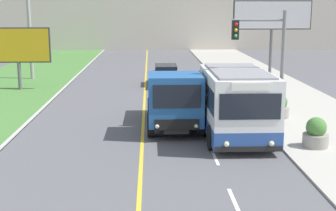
% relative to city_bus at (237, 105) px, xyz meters
% --- Properties ---
extents(city_bus, '(2.71, 5.37, 2.96)m').
position_rel_city_bus_xyz_m(city_bus, '(0.00, 0.00, 0.00)').
color(city_bus, white).
rests_on(city_bus, ground_plane).
extents(dump_truck, '(2.43, 6.08, 2.68)m').
position_rel_city_bus_xyz_m(dump_truck, '(-2.53, 1.49, -0.15)').
color(dump_truck, black).
rests_on(dump_truck, ground_plane).
extents(car_distant, '(1.80, 4.30, 1.45)m').
position_rel_city_bus_xyz_m(car_distant, '(-2.49, 14.09, -0.81)').
color(car_distant, black).
rests_on(car_distant, ground_plane).
extents(utility_pole_far, '(1.80, 0.28, 9.68)m').
position_rel_city_bus_xyz_m(utility_pole_far, '(-12.80, 17.55, 3.40)').
color(utility_pole_far, '#9E9E99').
rests_on(utility_pole_far, ground_plane).
extents(traffic_light_mast, '(2.28, 0.32, 5.36)m').
position_rel_city_bus_xyz_m(traffic_light_mast, '(1.33, 0.59, 1.94)').
color(traffic_light_mast, slate).
rests_on(traffic_light_mast, ground_plane).
extents(billboard_large, '(6.11, 0.24, 6.00)m').
position_rel_city_bus_xyz_m(billboard_large, '(5.93, 17.61, 3.19)').
color(billboard_large, '#59595B').
rests_on(billboard_large, ground_plane).
extents(billboard_small, '(4.33, 0.24, 4.18)m').
position_rel_city_bus_xyz_m(billboard_small, '(-12.40, 12.56, 1.42)').
color(billboard_small, '#59595B').
rests_on(billboard_small, ground_plane).
extents(planter_round_near, '(1.01, 1.01, 1.20)m').
position_rel_city_bus_xyz_m(planter_round_near, '(2.90, -1.48, -0.89)').
color(planter_round_near, gray).
rests_on(planter_round_near, sidewalk_right).
extents(planter_round_second, '(0.98, 0.98, 1.18)m').
position_rel_city_bus_xyz_m(planter_round_second, '(2.83, 3.56, -0.90)').
color(planter_round_second, gray).
rests_on(planter_round_second, sidewalk_right).
extents(planter_round_third, '(0.97, 0.97, 1.13)m').
position_rel_city_bus_xyz_m(planter_round_third, '(2.73, 8.60, -0.92)').
color(planter_round_third, gray).
rests_on(planter_round_third, sidewalk_right).
extents(planter_round_far, '(1.00, 1.00, 1.15)m').
position_rel_city_bus_xyz_m(planter_round_far, '(2.80, 13.64, -0.91)').
color(planter_round_far, gray).
rests_on(planter_round_far, sidewalk_right).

